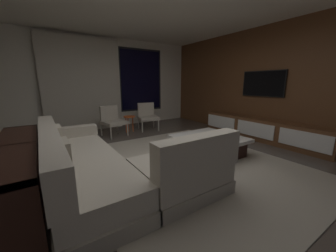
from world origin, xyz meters
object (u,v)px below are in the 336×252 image
object	(u,v)px
side_stool	(129,119)
accent_chair_by_curtain	(112,119)
media_console	(262,130)
coffee_table	(209,145)
console_table_behind_couch	(19,173)
sectional_couch	(108,168)
mounted_tv	(263,84)
accent_chair_near_window	(147,115)
book_stack_on_coffee_table	(211,137)

from	to	relation	value
side_stool	accent_chair_by_curtain	bearing A→B (deg)	-171.88
accent_chair_by_curtain	media_console	distance (m)	3.77
coffee_table	side_stool	distance (m)	2.59
side_stool	console_table_behind_couch	xyz separation A→B (m)	(-2.32, -2.53, 0.04)
sectional_couch	side_stool	xyz separation A→B (m)	(1.40, 2.66, 0.08)
side_stool	mounted_tv	xyz separation A→B (m)	(2.55, -2.31, 0.98)
sectional_couch	accent_chair_near_window	xyz separation A→B (m)	(2.00, 2.70, 0.14)
book_stack_on_coffee_table	console_table_behind_couch	xyz separation A→B (m)	(-2.82, 0.12, 0.01)
accent_chair_near_window	mounted_tv	world-z (taller)	mounted_tv
sectional_couch	book_stack_on_coffee_table	xyz separation A→B (m)	(1.90, 0.01, 0.12)
coffee_table	book_stack_on_coffee_table	world-z (taller)	book_stack_on_coffee_table
coffee_table	accent_chair_near_window	xyz separation A→B (m)	(0.01, 2.56, 0.25)
sectional_couch	side_stool	distance (m)	3.01
book_stack_on_coffee_table	mounted_tv	size ratio (longest dim) A/B	0.28
sectional_couch	media_console	size ratio (longest dim) A/B	0.81
mounted_tv	accent_chair_near_window	bearing A→B (deg)	129.74
coffee_table	console_table_behind_couch	distance (m)	2.91
accent_chair_by_curtain	console_table_behind_couch	xyz separation A→B (m)	(-1.81, -2.46, -0.02)
console_table_behind_couch	accent_chair_near_window	bearing A→B (deg)	41.46
book_stack_on_coffee_table	console_table_behind_couch	bearing A→B (deg)	177.57
accent_chair_near_window	mounted_tv	xyz separation A→B (m)	(1.96, -2.35, 0.92)
sectional_couch	console_table_behind_couch	size ratio (longest dim) A/B	1.19
accent_chair_by_curtain	console_table_behind_couch	bearing A→B (deg)	-126.41
coffee_table	side_stool	bearing A→B (deg)	103.12
book_stack_on_coffee_table	mounted_tv	xyz separation A→B (m)	(2.05, 0.34, 0.94)
book_stack_on_coffee_table	accent_chair_by_curtain	bearing A→B (deg)	111.29
accent_chair_near_window	side_stool	distance (m)	0.60
coffee_table	media_console	bearing A→B (deg)	0.13
accent_chair_near_window	media_console	world-z (taller)	accent_chair_near_window
sectional_couch	coffee_table	xyz separation A→B (m)	(1.99, 0.14, -0.10)
accent_chair_near_window	side_stool	xyz separation A→B (m)	(-0.59, -0.04, -0.06)
sectional_couch	mounted_tv	bearing A→B (deg)	5.01
coffee_table	book_stack_on_coffee_table	bearing A→B (deg)	-122.32
console_table_behind_couch	media_console	bearing A→B (deg)	0.23
book_stack_on_coffee_table	accent_chair_by_curtain	xyz separation A→B (m)	(-1.00, 2.58, 0.03)
sectional_couch	book_stack_on_coffee_table	world-z (taller)	sectional_couch
media_console	console_table_behind_couch	xyz separation A→B (m)	(-4.69, -0.02, 0.16)
accent_chair_by_curtain	media_console	xyz separation A→B (m)	(2.87, -2.44, -0.18)
side_stool	console_table_behind_couch	size ratio (longest dim) A/B	0.22
sectional_couch	media_console	distance (m)	3.78
mounted_tv	console_table_behind_couch	distance (m)	4.96
media_console	coffee_table	bearing A→B (deg)	-179.87
book_stack_on_coffee_table	accent_chair_by_curtain	world-z (taller)	accent_chair_by_curtain
book_stack_on_coffee_table	console_table_behind_couch	size ratio (longest dim) A/B	0.14
accent_chair_near_window	mounted_tv	size ratio (longest dim) A/B	0.73
console_table_behind_couch	sectional_couch	bearing A→B (deg)	-8.07
sectional_couch	mounted_tv	distance (m)	4.11
sectional_couch	accent_chair_by_curtain	bearing A→B (deg)	70.83
coffee_table	mounted_tv	size ratio (longest dim) A/B	1.09
coffee_table	accent_chair_by_curtain	distance (m)	2.69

